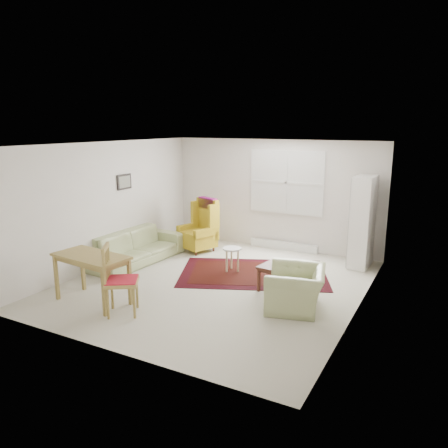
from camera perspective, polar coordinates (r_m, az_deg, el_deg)
The scene contains 10 objects.
room at distance 7.84m, azimuth -0.18°, elevation 1.33°, with size 5.04×5.54×2.51m.
rug at distance 8.54m, azimuth 3.85°, elevation -6.37°, with size 2.78×1.79×0.03m, color black, non-canonical shape.
sofa at distance 9.28m, azimuth -11.44°, elevation -2.22°, with size 2.22×0.87×0.90m, color tan.
armchair at distance 6.96m, azimuth 9.38°, elevation -7.80°, with size 1.00×0.87×0.78m, color tan.
wingback_chair at distance 9.86m, azimuth -3.49°, elevation -0.17°, with size 0.69×0.73×1.20m, color gold, non-canonical shape.
coffee_table at distance 7.68m, azimuth 6.99°, elevation -7.00°, with size 0.56×0.56×0.46m, color #461F15, non-canonical shape.
stool at distance 8.57m, azimuth 1.06°, elevation -4.66°, with size 0.36×0.36×0.49m, color white, non-canonical shape.
cabinet at distance 9.16m, azimuth 17.67°, elevation 0.27°, with size 0.39×0.74×1.84m, color white, non-canonical shape.
desk at distance 7.40m, azimuth -16.80°, elevation -6.85°, with size 1.26×0.63×0.80m, color olive, non-canonical shape.
desk_chair at distance 6.80m, azimuth -13.21°, elevation -7.10°, with size 0.47×0.47×1.08m, color olive, non-canonical shape.
Camera 1 is at (3.65, -6.55, 2.83)m, focal length 35.00 mm.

